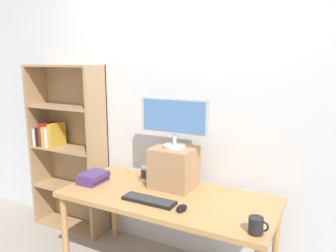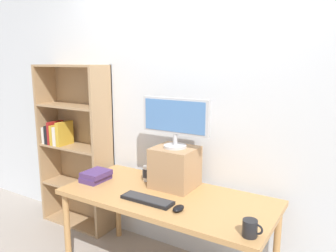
# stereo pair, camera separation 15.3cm
# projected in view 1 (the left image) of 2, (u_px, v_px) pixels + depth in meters

# --- Properties ---
(back_wall) EXTENTS (7.00, 0.08, 2.60)m
(back_wall) POSITION_uv_depth(u_px,v_px,m) (194.00, 107.00, 2.71)
(back_wall) COLOR silver
(back_wall) RESTS_ON ground_plane
(desk) EXTENTS (1.59, 0.73, 0.70)m
(desk) POSITION_uv_depth(u_px,v_px,m) (168.00, 203.00, 2.44)
(desk) COLOR #B7844C
(desk) RESTS_ON ground_plane
(bookshelf_unit) EXTENTS (0.79, 0.28, 1.64)m
(bookshelf_unit) POSITION_uv_depth(u_px,v_px,m) (67.00, 147.00, 3.26)
(bookshelf_unit) COLOR tan
(bookshelf_unit) RESTS_ON ground_plane
(riser_box) EXTENTS (0.32, 0.30, 0.32)m
(riser_box) POSITION_uv_depth(u_px,v_px,m) (174.00, 167.00, 2.56)
(riser_box) COLOR #A87F56
(riser_box) RESTS_ON desk
(computer_monitor) EXTENTS (0.56, 0.18, 0.39)m
(computer_monitor) POSITION_uv_depth(u_px,v_px,m) (174.00, 119.00, 2.49)
(computer_monitor) COLOR #B7B7BA
(computer_monitor) RESTS_ON riser_box
(keyboard) EXTENTS (0.39, 0.12, 0.02)m
(keyboard) POSITION_uv_depth(u_px,v_px,m) (149.00, 200.00, 2.30)
(keyboard) COLOR black
(keyboard) RESTS_ON desk
(computer_mouse) EXTENTS (0.06, 0.10, 0.04)m
(computer_mouse) POSITION_uv_depth(u_px,v_px,m) (182.00, 208.00, 2.17)
(computer_mouse) COLOR black
(computer_mouse) RESTS_ON desk
(book_stack) EXTENTS (0.18, 0.23, 0.08)m
(book_stack) POSITION_uv_depth(u_px,v_px,m) (93.00, 178.00, 2.67)
(book_stack) COLOR #4C336B
(book_stack) RESTS_ON desk
(coffee_mug) EXTENTS (0.12, 0.09, 0.10)m
(coffee_mug) POSITION_uv_depth(u_px,v_px,m) (256.00, 226.00, 1.87)
(coffee_mug) COLOR black
(coffee_mug) RESTS_ON desk
(desk_speaker) EXTENTS (0.07, 0.08, 0.13)m
(desk_speaker) POSITION_uv_depth(u_px,v_px,m) (146.00, 174.00, 2.69)
(desk_speaker) COLOR silver
(desk_speaker) RESTS_ON desk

